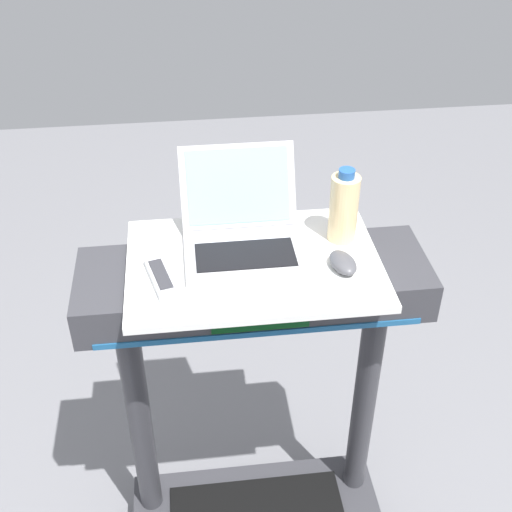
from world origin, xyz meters
The scene contains 5 objects.
desk_board centered at (0.00, 0.70, 1.09)m, with size 0.64×0.44×0.02m, color white.
laptop centered at (-0.02, 0.77, 1.15)m, with size 0.30×0.32×0.22m.
computer_mouse centered at (0.21, 0.64, 1.12)m, with size 0.06×0.10×0.03m, color #4C4C51.
water_bottle centered at (0.24, 0.77, 1.20)m, with size 0.07×0.07×0.20m.
tv_remote centered at (-0.23, 0.64, 1.12)m, with size 0.08×0.17×0.02m.
Camera 1 is at (-0.16, -0.65, 2.10)m, focal length 47.04 mm.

